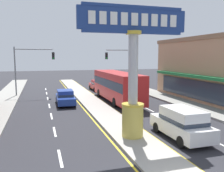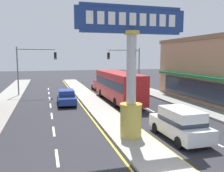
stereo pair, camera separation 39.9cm
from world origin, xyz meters
The scene contains 10 objects.
median_strip centered at (0.00, 18.00, 0.07)m, with size 2.43×52.00×0.14m, color #A39E93.
sidewalk_right centered at (9.25, 16.00, 0.09)m, with size 2.88×60.00×0.18m, color gray.
lane_markings centered at (0.00, 16.65, 0.00)m, with size 9.17×52.00×0.01m.
district_sign centered at (0.00, 6.43, 3.97)m, with size 6.65×1.36×7.81m.
traffic_light_left_side centered at (-6.45, 24.89, 4.25)m, with size 4.86×0.46×6.20m.
traffic_light_right_side centered at (6.45, 25.37, 4.25)m, with size 4.86×0.46×6.20m.
sedan_near_right_lane centered at (-2.86, 18.14, 0.79)m, with size 1.91×4.34×1.53m.
bus_far_right_lane centered at (2.86, 18.40, 1.87)m, with size 2.63×11.22×3.26m.
suv_near_left_lane centered at (2.86, 5.55, 0.98)m, with size 1.99×4.61×1.90m.
sedan_mid_left_lane centered at (2.86, 27.53, 0.79)m, with size 1.94×4.35×1.53m.
Camera 2 is at (-4.96, -6.99, 5.04)m, focal length 38.49 mm.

